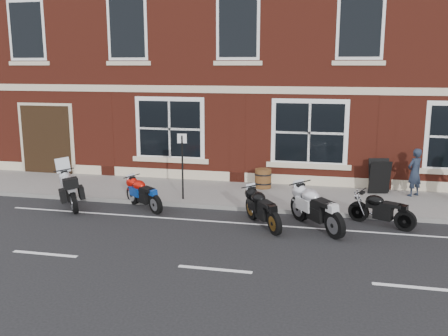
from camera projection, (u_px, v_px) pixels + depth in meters
The scene contains 13 objects.
ground at pixel (241, 226), 13.40m from camera, with size 80.00×80.00×0.00m, color black.
sidewalk at pixel (258, 196), 16.26m from camera, with size 30.00×3.00×0.12m, color slate.
kerb at pixel (250, 209), 14.75m from camera, with size 30.00×0.16×0.12m, color slate.
pub_building at pixel (286, 25), 22.22m from camera, with size 24.00×12.00×12.00m, color #5F2014.
moto_touring_silver at pixel (71, 188), 15.14m from camera, with size 1.39×1.80×1.41m.
moto_sport_red at pixel (144, 193), 14.90m from camera, with size 1.58×1.28×0.86m.
moto_sport_black at pixel (263, 207), 13.27m from camera, with size 1.22×1.78×0.92m.
moto_sport_silver at pixel (317, 207), 13.07m from camera, with size 1.50×1.94×1.04m.
moto_naked_black at pixel (381, 208), 13.31m from camera, with size 1.71×0.96×0.84m.
pedestrian_left at pixel (415, 172), 15.85m from camera, with size 0.56×0.37×1.54m, color #1B2332.
a_board_sign at pixel (379, 176), 16.24m from camera, with size 0.67×0.45×1.11m, color black, non-canonical shape.
barrel_planter at pixel (263, 178), 16.99m from camera, with size 0.58×0.58×0.65m.
parking_sign at pixel (182, 162), 15.39m from camera, with size 0.29×0.06×2.06m.
Camera 1 is at (2.35, -12.60, 4.24)m, focal length 40.00 mm.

